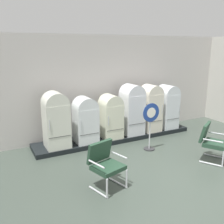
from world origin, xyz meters
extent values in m
cube|color=#3D483F|center=(0.00, 0.00, -0.03)|extent=(12.00, 10.00, 0.05)
cube|color=beige|center=(0.00, 3.66, 1.63)|extent=(11.76, 0.12, 3.26)
cube|color=#47443F|center=(0.00, 3.66, 2.91)|extent=(11.76, 0.07, 0.06)
cube|color=black|center=(0.00, 3.02, 0.07)|extent=(5.23, 0.95, 0.13)
cube|color=silver|center=(-1.93, 2.91, 0.76)|extent=(0.66, 0.65, 1.25)
cylinder|color=silver|center=(-1.93, 2.91, 1.38)|extent=(0.66, 0.63, 0.66)
cube|color=#383838|center=(-1.93, 2.59, 0.53)|extent=(0.61, 0.01, 0.01)
cylinder|color=silver|center=(-2.20, 2.57, 0.91)|extent=(0.02, 0.02, 0.28)
cube|color=silver|center=(-1.07, 2.89, 0.66)|extent=(0.64, 0.60, 1.04)
cylinder|color=silver|center=(-1.07, 2.89, 1.18)|extent=(0.64, 0.59, 0.64)
cube|color=#383838|center=(-1.07, 2.59, 0.47)|extent=(0.59, 0.01, 0.01)
cylinder|color=silver|center=(-1.33, 2.57, 0.78)|extent=(0.02, 0.02, 0.28)
cube|color=silver|center=(-0.23, 2.90, 0.66)|extent=(0.60, 0.62, 1.05)
cylinder|color=silver|center=(-0.23, 2.90, 1.19)|extent=(0.60, 0.61, 0.60)
cube|color=#383838|center=(-0.23, 2.59, 0.47)|extent=(0.56, 0.01, 0.01)
cylinder|color=silver|center=(-0.47, 2.57, 0.79)|extent=(0.02, 0.02, 0.28)
cube|color=white|center=(0.54, 2.91, 0.78)|extent=(0.64, 0.64, 1.29)
cylinder|color=white|center=(0.54, 2.91, 1.43)|extent=(0.64, 0.63, 0.64)
cube|color=#383838|center=(0.54, 2.59, 0.55)|extent=(0.59, 0.01, 0.01)
cylinder|color=silver|center=(0.80, 2.57, 0.94)|extent=(0.02, 0.02, 0.28)
cube|color=silver|center=(1.26, 2.89, 0.77)|extent=(0.58, 0.60, 1.27)
cylinder|color=silver|center=(1.26, 2.89, 1.40)|extent=(0.58, 0.59, 0.58)
cube|color=#383838|center=(1.26, 2.59, 0.54)|extent=(0.54, 0.01, 0.01)
cylinder|color=silver|center=(1.49, 2.57, 0.92)|extent=(0.02, 0.02, 0.28)
cube|color=white|center=(1.97, 2.90, 0.73)|extent=(0.58, 0.62, 1.20)
cylinder|color=white|center=(1.97, 2.90, 1.33)|extent=(0.58, 0.61, 0.58)
cube|color=#383838|center=(1.97, 2.59, 0.52)|extent=(0.54, 0.01, 0.01)
cylinder|color=silver|center=(2.20, 2.57, 0.88)|extent=(0.02, 0.02, 0.28)
cylinder|color=silver|center=(-1.80, 0.40, 0.02)|extent=(0.19, 0.56, 0.04)
cylinder|color=silver|center=(-1.72, 0.14, 0.22)|extent=(0.05, 0.05, 0.41)
cylinder|color=silver|center=(-1.26, 0.55, 0.02)|extent=(0.19, 0.56, 0.04)
cylinder|color=silver|center=(-1.19, 0.29, 0.22)|extent=(0.05, 0.05, 0.41)
cube|color=#24412F|center=(-1.53, 0.47, 0.47)|extent=(0.71, 0.66, 0.09)
cube|color=#24412F|center=(-1.60, 0.74, 0.75)|extent=(0.61, 0.32, 0.47)
cylinder|color=silver|center=(-1.83, 0.39, 0.66)|extent=(0.16, 0.46, 0.04)
cylinder|color=silver|center=(-1.23, 0.56, 0.66)|extent=(0.16, 0.46, 0.04)
cylinder|color=silver|center=(1.27, 0.26, 0.02)|extent=(0.33, 0.51, 0.04)
cylinder|color=silver|center=(1.41, 0.04, 0.22)|extent=(0.05, 0.05, 0.41)
cylinder|color=silver|center=(1.74, 0.55, 0.02)|extent=(0.33, 0.51, 0.04)
cube|color=#24412F|center=(1.51, 0.41, 0.47)|extent=(0.78, 0.75, 0.09)
cube|color=#24412F|center=(1.37, 0.64, 0.75)|extent=(0.59, 0.45, 0.47)
cylinder|color=silver|center=(1.24, 0.24, 0.66)|extent=(0.27, 0.42, 0.04)
cylinder|color=silver|center=(1.78, 0.57, 0.66)|extent=(0.27, 0.42, 0.04)
cylinder|color=#2D2D30|center=(0.46, 1.80, 0.01)|extent=(0.32, 0.32, 0.03)
cylinder|color=silver|center=(0.46, 1.80, 0.57)|extent=(0.04, 0.04, 1.08)
cylinder|color=navy|center=(0.46, 1.78, 1.11)|extent=(0.53, 0.02, 0.53)
cylinder|color=white|center=(0.46, 1.76, 1.11)|extent=(0.29, 0.00, 0.29)
camera|label=1|loc=(-3.68, -3.86, 2.92)|focal=41.00mm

